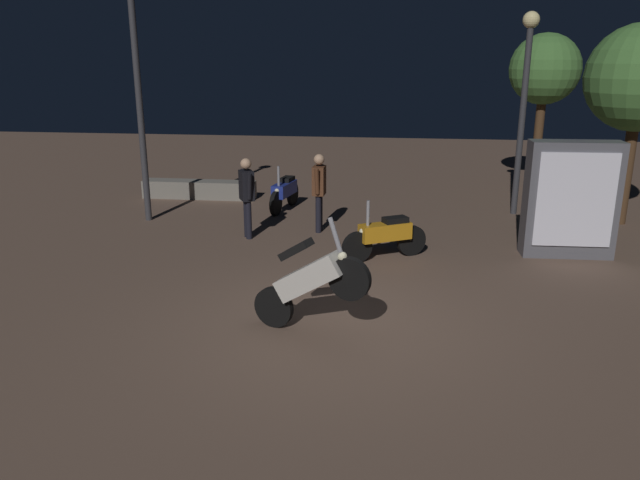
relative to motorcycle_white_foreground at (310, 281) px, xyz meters
The scene contains 12 objects.
ground_plane 0.92m from the motorcycle_white_foreground, 41.78° to the left, with size 40.00×40.00×0.00m, color brown.
motorcycle_white_foreground is the anchor object (origin of this frame).
motorcycle_blue_parked_left 6.86m from the motorcycle_white_foreground, 103.24° to the left, with size 0.47×1.65×1.11m.
motorcycle_orange_parked_right 3.42m from the motorcycle_white_foreground, 74.81° to the left, with size 1.49×0.90×1.11m.
person_rider_beside 4.96m from the motorcycle_white_foreground, 96.01° to the left, with size 0.26×0.66×1.62m.
person_bystander_far 4.68m from the motorcycle_white_foreground, 113.68° to the left, with size 0.38×0.63×1.61m.
streetlamp_near 8.24m from the motorcycle_white_foreground, 61.65° to the left, with size 0.36×0.36×4.44m.
streetlamp_far 7.46m from the motorcycle_white_foreground, 129.46° to the left, with size 0.36×0.36×5.49m.
tree_left_bg 9.05m from the motorcycle_white_foreground, 47.18° to the left, with size 2.20×2.20×4.20m.
tree_center_bg 11.46m from the motorcycle_white_foreground, 64.49° to the left, with size 1.85×1.85×4.11m.
kiosk_billboard 5.73m from the motorcycle_white_foreground, 43.02° to the left, with size 1.62×0.59×2.10m.
planter_wall_low 8.64m from the motorcycle_white_foreground, 117.48° to the left, with size 2.90×0.50×0.45m.
Camera 1 is at (0.68, -7.78, 3.55)m, focal length 34.71 mm.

